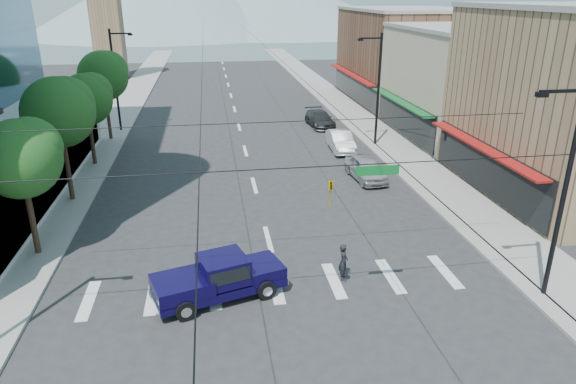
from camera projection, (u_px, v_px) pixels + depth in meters
name	position (u px, v px, depth m)	size (l,w,h in m)	color
ground	(285.00, 304.00, 20.94)	(160.00, 160.00, 0.00)	#28282B
sidewalk_left	(124.00, 108.00, 56.07)	(4.00, 120.00, 0.15)	gray
sidewalk_right	(337.00, 102.00, 59.44)	(4.00, 120.00, 0.15)	gray
shop_mid	(474.00, 84.00, 44.22)	(12.00, 14.00, 9.00)	tan
shop_far	(407.00, 57.00, 58.78)	(12.00, 18.00, 10.00)	brown
clock_tower	(104.00, 2.00, 71.86)	(4.80, 4.80, 20.40)	#8C6B4C
mountain_right	(274.00, 2.00, 167.86)	(90.00, 90.00, 18.00)	gray
tree_near	(23.00, 156.00, 23.18)	(3.65, 3.64, 6.71)	black
tree_midnear	(61.00, 110.00, 29.41)	(4.09, 4.09, 7.52)	black
tree_midfar	(88.00, 97.00, 36.08)	(3.65, 3.64, 6.71)	black
tree_far	(105.00, 74.00, 42.31)	(4.09, 4.09, 7.52)	black
signal_rig	(294.00, 209.00, 18.36)	(21.80, 0.20, 9.00)	black
lamp_pole_nw	(116.00, 77.00, 45.28)	(2.00, 0.25, 9.00)	black
lamp_pole_ne	(377.00, 86.00, 40.90)	(2.00, 0.25, 9.00)	black
pickup_truck	(219.00, 277.00, 21.06)	(5.77, 3.44, 1.85)	#0D0737
pedestrian	(343.00, 262.00, 22.53)	(0.62, 0.41, 1.70)	black
parked_car_near	(366.00, 168.00, 34.71)	(1.84, 4.56, 1.55)	#B4B5B9
parked_car_mid	(341.00, 141.00, 41.12)	(1.64, 4.70, 1.55)	silver
parked_car_far	(320.00, 119.00, 48.51)	(2.03, 4.99, 1.45)	#2B2B2D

